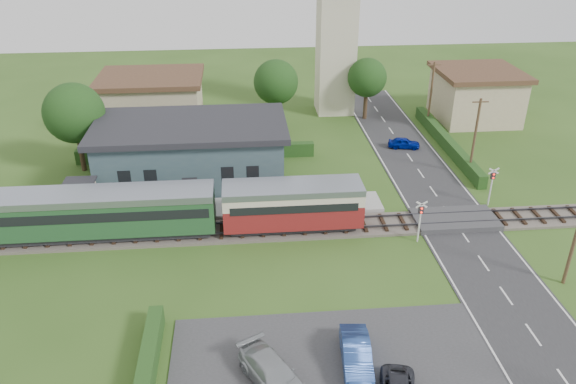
{
  "coord_description": "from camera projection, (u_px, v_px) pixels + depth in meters",
  "views": [
    {
      "loc": [
        -5.8,
        -33.28,
        21.53
      ],
      "look_at": [
        -2.45,
        4.0,
        2.11
      ],
      "focal_mm": 35.0,
      "sensor_mm": 36.0,
      "label": 1
    }
  ],
  "objects": [
    {
      "name": "house_west",
      "position": [
        153.0,
        100.0,
        59.42
      ],
      "size": [
        10.8,
        8.8,
        5.5
      ],
      "color": "tan",
      "rests_on": "ground"
    },
    {
      "name": "station_building",
      "position": [
        192.0,
        152.0,
        47.48
      ],
      "size": [
        16.0,
        9.0,
        5.3
      ],
      "color": "#344A53",
      "rests_on": "ground"
    },
    {
      "name": "streetlamp_west",
      "position": [
        73.0,
        116.0,
        54.33
      ],
      "size": [
        0.3,
        0.3,
        5.15
      ],
      "color": "#3F3F47",
      "rests_on": "ground"
    },
    {
      "name": "car_park",
      "position": [
        334.0,
        368.0,
        29.05
      ],
      "size": [
        17.0,
        9.0,
        0.08
      ],
      "primitive_type": "cube",
      "color": "#333335",
      "rests_on": "ground"
    },
    {
      "name": "tree_c",
      "position": [
        367.0,
        78.0,
        60.39
      ],
      "size": [
        4.2,
        4.2,
        6.78
      ],
      "color": "#332316",
      "rests_on": "ground"
    },
    {
      "name": "car_park_blue",
      "position": [
        356.0,
        354.0,
        28.95
      ],
      "size": [
        1.8,
        4.25,
        1.36
      ],
      "primitive_type": "imported",
      "rotation": [
        0.0,
        0.0,
        -0.09
      ],
      "color": "navy",
      "rests_on": "car_park"
    },
    {
      "name": "car_park_silver",
      "position": [
        273.0,
        374.0,
        27.74
      ],
      "size": [
        3.92,
        5.04,
        1.36
      ],
      "primitive_type": "imported",
      "rotation": [
        0.0,
        0.0,
        0.5
      ],
      "color": "#999DA2",
      "rests_on": "car_park"
    },
    {
      "name": "hedge_station",
      "position": [
        197.0,
        153.0,
        52.41
      ],
      "size": [
        22.0,
        0.8,
        1.3
      ],
      "primitive_type": "cube",
      "color": "#193814",
      "rests_on": "ground"
    },
    {
      "name": "utility_pole_b",
      "position": [
        576.0,
        234.0,
        33.95
      ],
      "size": [
        1.4,
        0.22,
        7.0
      ],
      "color": "#473321",
      "rests_on": "ground"
    },
    {
      "name": "utility_pole_d",
      "position": [
        431.0,
        94.0,
        58.7
      ],
      "size": [
        1.4,
        0.22,
        7.0
      ],
      "color": "#473321",
      "rests_on": "ground"
    },
    {
      "name": "crossing_deck",
      "position": [
        455.0,
        220.0,
        42.26
      ],
      "size": [
        6.2,
        3.4,
        0.45
      ],
      "primitive_type": "cube",
      "color": "#333335",
      "rests_on": "ground"
    },
    {
      "name": "pedestrian_near",
      "position": [
        270.0,
        195.0,
        43.37
      ],
      "size": [
        0.71,
        0.54,
        1.76
      ],
      "primitive_type": "imported",
      "rotation": [
        0.0,
        0.0,
        3.34
      ],
      "color": "gray",
      "rests_on": "platform"
    },
    {
      "name": "pedestrian_far",
      "position": [
        91.0,
        207.0,
        41.71
      ],
      "size": [
        0.96,
        1.06,
        1.78
      ],
      "primitive_type": "imported",
      "rotation": [
        0.0,
        0.0,
        1.98
      ],
      "color": "gray",
      "rests_on": "platform"
    },
    {
      "name": "road",
      "position": [
        464.0,
        236.0,
        40.58
      ],
      "size": [
        6.0,
        70.0,
        0.05
      ],
      "primitive_type": "cube",
      "color": "#28282B",
      "rests_on": "ground"
    },
    {
      "name": "house_east",
      "position": [
        476.0,
        94.0,
        61.32
      ],
      "size": [
        8.8,
        8.8,
        5.5
      ],
      "color": "tan",
      "rests_on": "ground"
    },
    {
      "name": "ground",
      "position": [
        327.0,
        243.0,
        39.8
      ],
      "size": [
        120.0,
        120.0,
        0.0
      ],
      "primitive_type": "plane",
      "color": "#2D4C19"
    },
    {
      "name": "tree_b",
      "position": [
        276.0,
        82.0,
        57.66
      ],
      "size": [
        4.6,
        4.6,
        7.34
      ],
      "color": "#332316",
      "rests_on": "ground"
    },
    {
      "name": "streetlamp_east",
      "position": [
        432.0,
        85.0,
        63.54
      ],
      "size": [
        0.3,
        0.3,
        5.15
      ],
      "color": "#3F3F47",
      "rests_on": "ground"
    },
    {
      "name": "crossing_signal_near",
      "position": [
        420.0,
        215.0,
        38.96
      ],
      "size": [
        0.84,
        0.28,
        3.28
      ],
      "color": "silver",
      "rests_on": "ground"
    },
    {
      "name": "equipment_hut",
      "position": [
        81.0,
        198.0,
        42.16
      ],
      "size": [
        2.3,
        2.3,
        2.55
      ],
      "color": "beige",
      "rests_on": "platform"
    },
    {
      "name": "church_tower",
      "position": [
        337.0,
        20.0,
        60.24
      ],
      "size": [
        6.0,
        6.0,
        17.6
      ],
      "color": "beige",
      "rests_on": "ground"
    },
    {
      "name": "crossing_signal_far",
      "position": [
        492.0,
        181.0,
        43.77
      ],
      "size": [
        0.84,
        0.28,
        3.28
      ],
      "color": "silver",
      "rests_on": "ground"
    },
    {
      "name": "platform",
      "position": [
        190.0,
        210.0,
        43.5
      ],
      "size": [
        30.0,
        3.0,
        0.45
      ],
      "primitive_type": "cube",
      "color": "gray",
      "rests_on": "ground"
    },
    {
      "name": "utility_pole_c",
      "position": [
        475.0,
        136.0,
        48.1
      ],
      "size": [
        1.4,
        0.22,
        7.0
      ],
      "color": "#473321",
      "rests_on": "ground"
    },
    {
      "name": "car_on_road",
      "position": [
        404.0,
        143.0,
        54.78
      ],
      "size": [
        3.23,
        1.8,
        1.04
      ],
      "primitive_type": "imported",
      "rotation": [
        0.0,
        0.0,
        1.37
      ],
      "color": "#001388",
      "rests_on": "road"
    },
    {
      "name": "hedge_carpark",
      "position": [
        147.0,
        372.0,
        28.04
      ],
      "size": [
        0.8,
        9.0,
        1.2
      ],
      "primitive_type": "cube",
      "color": "#193814",
      "rests_on": "ground"
    },
    {
      "name": "train",
      "position": [
        53.0,
        214.0,
        39.05
      ],
      "size": [
        43.2,
        2.9,
        3.4
      ],
      "color": "#232328",
      "rests_on": "ground"
    },
    {
      "name": "hedge_roadside",
      "position": [
        447.0,
        142.0,
        54.79
      ],
      "size": [
        0.8,
        18.0,
        1.2
      ],
      "primitive_type": "cube",
      "color": "#193814",
      "rests_on": "ground"
    },
    {
      "name": "tree_a",
      "position": [
        74.0,
        113.0,
        48.11
      ],
      "size": [
        5.2,
        5.2,
        8.0
      ],
      "color": "#332316",
      "rests_on": "ground"
    },
    {
      "name": "railway_track",
      "position": [
        323.0,
        227.0,
        41.51
      ],
      "size": [
        76.0,
        3.2,
        0.49
      ],
      "color": "#4C443D",
      "rests_on": "ground"
    }
  ]
}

